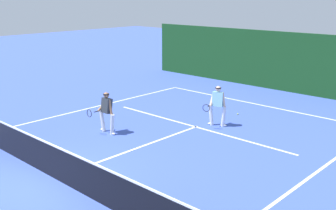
% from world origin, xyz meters
% --- Properties ---
extents(ground_plane, '(80.00, 80.00, 0.00)m').
position_xyz_m(ground_plane, '(0.00, 0.00, 0.00)').
color(ground_plane, '#3D58BC').
extents(court_line_baseline_far, '(10.50, 0.10, 0.01)m').
position_xyz_m(court_line_baseline_far, '(0.00, 10.89, 0.00)').
color(court_line_baseline_far, white).
rests_on(court_line_baseline_far, ground_plane).
extents(court_line_service, '(8.56, 0.10, 0.01)m').
position_xyz_m(court_line_service, '(0.00, 6.29, 0.00)').
color(court_line_service, white).
rests_on(court_line_service, ground_plane).
extents(court_line_centre, '(0.10, 6.40, 0.01)m').
position_xyz_m(court_line_centre, '(0.00, 3.20, 0.00)').
color(court_line_centre, white).
rests_on(court_line_centre, ground_plane).
extents(tennis_net, '(11.50, 0.09, 1.09)m').
position_xyz_m(tennis_net, '(0.00, 0.00, 0.53)').
color(tennis_net, '#1E4723').
rests_on(tennis_net, ground_plane).
extents(player_near, '(0.88, 0.87, 1.56)m').
position_xyz_m(player_near, '(-1.98, 3.49, 0.85)').
color(player_near, silver).
rests_on(player_near, ground_plane).
extents(player_far, '(0.76, 0.91, 1.60)m').
position_xyz_m(player_far, '(0.51, 6.99, 0.88)').
color(player_far, silver).
rests_on(player_far, ground_plane).
extents(tennis_ball, '(0.07, 0.07, 0.07)m').
position_xyz_m(tennis_ball, '(0.27, 8.82, 0.03)').
color(tennis_ball, '#D1E033').
rests_on(tennis_ball, ground_plane).
extents(back_fence_windscreen, '(18.90, 0.12, 3.13)m').
position_xyz_m(back_fence_windscreen, '(0.00, 14.29, 1.57)').
color(back_fence_windscreen, '#15411A').
rests_on(back_fence_windscreen, ground_plane).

